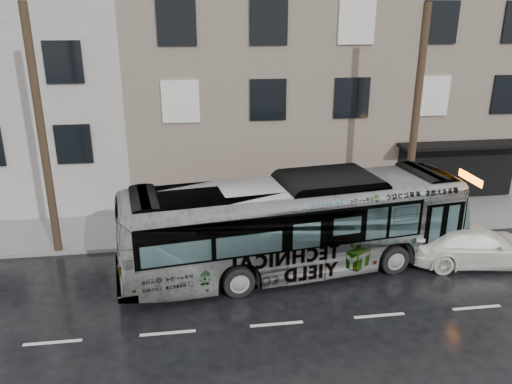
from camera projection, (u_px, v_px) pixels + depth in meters
ground at (264, 282)px, 17.19m from camera, size 120.00×120.00×0.00m
sidewalk at (246, 225)px, 21.73m from camera, size 90.00×3.60×0.15m
building_taupe at (318, 76)px, 27.85m from camera, size 20.00×12.00×11.00m
utility_pole_front at (415, 124)px, 19.56m from camera, size 0.30×0.30×9.00m
utility_pole_rear at (42, 136)px, 17.73m from camera, size 0.30×0.30×9.00m
sign_post at (431, 201)px, 20.81m from camera, size 0.06×0.06×2.40m
bus at (295, 225)px, 17.53m from camera, size 12.69×4.60×3.46m
white_sedan at (474, 245)px, 18.32m from camera, size 5.23×2.59×1.46m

